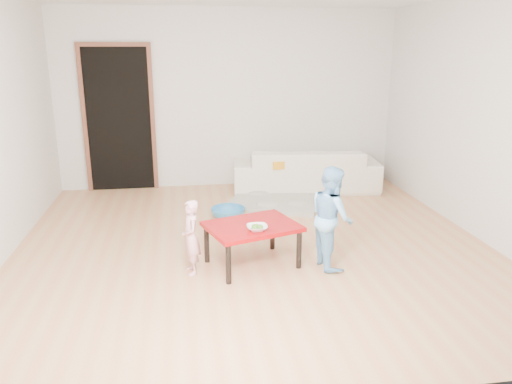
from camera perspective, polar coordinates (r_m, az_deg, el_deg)
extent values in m
cube|color=#C07E52|center=(5.40, -0.32, -6.04)|extent=(5.00, 5.00, 0.01)
cube|color=beige|center=(7.52, -3.12, 10.54)|extent=(5.00, 0.02, 2.60)
cube|color=beige|center=(5.95, 24.48, 7.58)|extent=(0.02, 5.00, 2.60)
imported|color=silver|center=(7.43, 5.68, 2.65)|extent=(2.19, 1.05, 0.62)
cube|color=orange|center=(7.14, 3.17, 3.40)|extent=(0.45, 0.41, 0.11)
imported|color=white|center=(4.62, 0.13, -4.12)|extent=(0.19, 0.19, 0.05)
imported|color=#D86275|center=(4.67, -7.43, -5.16)|extent=(0.21, 0.28, 0.71)
imported|color=#67B1F0|center=(4.80, 8.63, -2.83)|extent=(0.42, 0.51, 0.99)
imported|color=teal|center=(6.20, -3.21, -2.41)|extent=(0.42, 0.42, 0.13)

